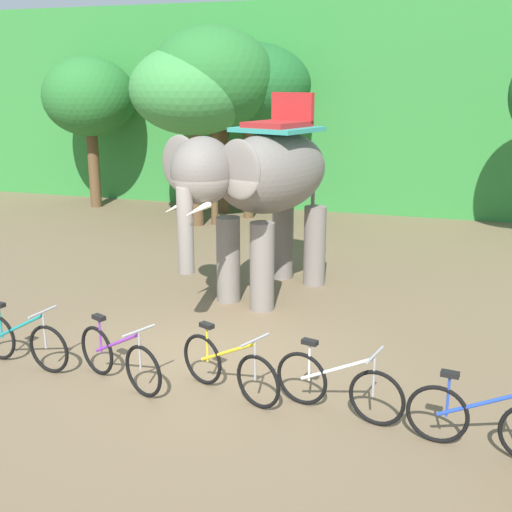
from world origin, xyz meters
TOP-DOWN VIEW (x-y plane):
  - ground_plane at (0.00, 0.00)m, footprint 80.00×80.00m
  - foliage_hedge at (0.00, 14.09)m, footprint 36.00×6.00m
  - tree_center at (-7.73, 9.62)m, footprint 2.88×2.88m
  - tree_far_right at (-3.52, 8.08)m, footprint 3.50×3.50m
  - tree_center_right at (-3.43, 10.01)m, footprint 3.19×3.19m
  - tree_right at (-3.09, 8.32)m, footprint 3.41×3.41m
  - tree_far_left at (-2.46, 9.51)m, footprint 3.59×3.59m
  - elephant at (0.06, 2.73)m, footprint 2.74×4.23m
  - bike_teal at (-2.36, -1.23)m, footprint 1.70×0.52m
  - bike_purple at (-0.73, -1.33)m, footprint 1.59×0.78m
  - bike_yellow at (0.79, -1.16)m, footprint 1.59×0.79m
  - bike_white at (2.23, -1.23)m, footprint 1.67×0.58m
  - bike_blue at (3.92, -1.58)m, footprint 1.70×0.52m

SIDE VIEW (x-z plane):
  - ground_plane at x=0.00m, z-range 0.00..0.00m
  - bike_teal at x=-2.36m, z-range -0.07..0.85m
  - bike_purple at x=-0.73m, z-range -0.07..0.85m
  - bike_yellow at x=0.79m, z-range -0.07..0.85m
  - bike_white at x=2.23m, z-range -0.07..0.85m
  - bike_blue at x=3.92m, z-range -0.07..0.85m
  - elephant at x=0.06m, z-range 0.31..4.09m
  - foliage_hedge at x=0.00m, z-range 0.00..6.30m
  - tree_center at x=-7.73m, z-range 1.10..5.82m
  - tree_far_right at x=-3.52m, z-range 1.24..6.19m
  - tree_far_left at x=-2.46m, z-range 1.31..6.37m
  - tree_center_right at x=-3.43m, z-range 1.25..6.45m
  - tree_right at x=-3.09m, z-range 1.33..6.74m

